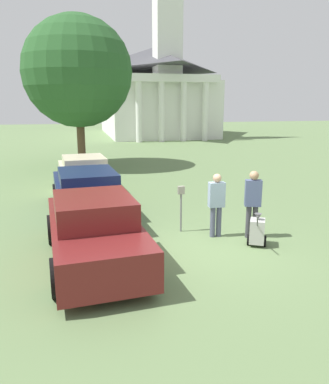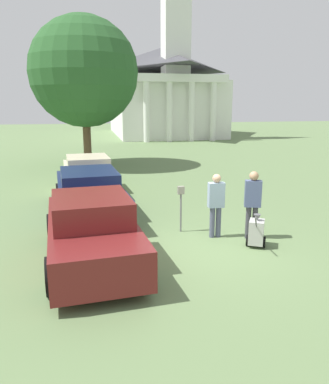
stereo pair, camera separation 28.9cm
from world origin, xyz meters
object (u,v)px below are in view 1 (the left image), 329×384
at_px(parked_car_cream, 84,174).
at_px(parking_meter, 181,200).
at_px(person_supervisor, 253,200).
at_px(parked_car_maroon, 94,231).
at_px(equipment_cart, 257,231).
at_px(parked_car_navy, 88,194).
at_px(church, 154,87).
at_px(person_worker, 216,201).

xyz_separation_m(parked_car_cream, parking_meter, (2.47, -5.87, 0.25)).
bearing_deg(parking_meter, person_supervisor, -28.35).
distance_m(parked_car_maroon, equipment_cart, 4.05).
xyz_separation_m(parked_car_navy, parked_car_cream, (-0.00, 3.61, -0.04)).
xyz_separation_m(person_supervisor, equipment_cart, (-0.13, -0.57, -0.66)).
distance_m(person_supervisor, church, 34.48).
bearing_deg(person_worker, church, -95.87).
bearing_deg(equipment_cart, parked_car_maroon, -150.74).
relative_size(parked_car_navy, church, 0.22).
bearing_deg(parked_car_cream, person_worker, -67.67).
relative_size(parked_car_cream, church, 0.20).
bearing_deg(church, person_worker, -99.22).
relative_size(parked_car_maroon, parked_car_navy, 0.88).
height_order(parked_car_cream, parking_meter, parked_car_cream).
xyz_separation_m(parked_car_cream, person_supervisor, (4.16, -6.78, 0.38)).
height_order(parked_car_navy, equipment_cart, parked_car_navy).
bearing_deg(person_supervisor, parked_car_navy, -18.58).
xyz_separation_m(parked_car_maroon, parked_car_navy, (-0.00, 3.76, -0.02)).
xyz_separation_m(parked_car_maroon, parking_meter, (2.46, 1.51, 0.19)).
bearing_deg(person_worker, equipment_cart, 135.03).
relative_size(parked_car_cream, equipment_cart, 4.82).
bearing_deg(church, parked_car_maroon, -104.18).
xyz_separation_m(parked_car_cream, person_worker, (3.26, -6.48, 0.32)).
relative_size(parked_car_cream, person_worker, 2.78).
height_order(parked_car_navy, person_worker, person_worker).
bearing_deg(parked_car_navy, person_worker, -45.72).
height_order(parked_car_maroon, person_worker, person_worker).
xyz_separation_m(person_worker, equipment_cart, (0.77, -0.87, -0.60)).
relative_size(parked_car_navy, parking_meter, 4.15).
bearing_deg(parked_car_cream, person_supervisor, -62.85).
xyz_separation_m(parked_car_cream, equipment_cart, (4.04, -7.35, -0.28)).
distance_m(person_supervisor, equipment_cart, 0.88).
bearing_deg(church, parked_car_cream, -107.81).
height_order(parking_meter, person_supervisor, person_supervisor).
bearing_deg(person_supervisor, church, -78.94).
bearing_deg(church, person_supervisor, -97.65).
distance_m(parked_car_maroon, parked_car_navy, 3.76).
height_order(parked_car_maroon, parking_meter, parked_car_maroon).
xyz_separation_m(parked_car_navy, equipment_cart, (4.04, -3.74, -0.32)).
height_order(parked_car_cream, person_worker, person_worker).
relative_size(parked_car_maroon, parked_car_cream, 0.99).
bearing_deg(church, parked_car_navy, -105.83).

